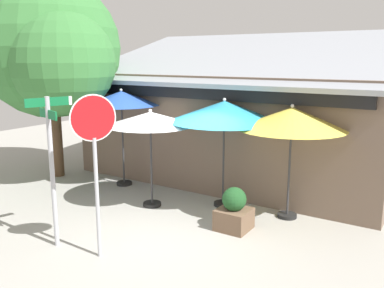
{
  "coord_description": "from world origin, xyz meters",
  "views": [
    {
      "loc": [
        4.88,
        -6.68,
        3.56
      ],
      "look_at": [
        -0.17,
        1.2,
        1.6
      ],
      "focal_mm": 38.45,
      "sensor_mm": 36.0,
      "label": 1
    }
  ],
  "objects_px": {
    "stop_sign": "(94,145)",
    "patio_umbrella_ivory_center": "(150,120)",
    "street_sign_post": "(51,157)",
    "patio_umbrella_royal_blue_left": "(121,99)",
    "patio_umbrella_teal_right": "(224,112)",
    "sidewalk_planter": "(234,211)",
    "patio_umbrella_mustard_far_right": "(292,119)",
    "shade_tree": "(53,52)"
  },
  "relations": [
    {
      "from": "street_sign_post",
      "to": "patio_umbrella_mustard_far_right",
      "type": "bearing_deg",
      "value": 49.29
    },
    {
      "from": "patio_umbrella_mustard_far_right",
      "to": "sidewalk_planter",
      "type": "distance_m",
      "value": 2.36
    },
    {
      "from": "street_sign_post",
      "to": "patio_umbrella_royal_blue_left",
      "type": "distance_m",
      "value": 4.01
    },
    {
      "from": "stop_sign",
      "to": "patio_umbrella_teal_right",
      "type": "height_order",
      "value": "stop_sign"
    },
    {
      "from": "stop_sign",
      "to": "patio_umbrella_royal_blue_left",
      "type": "bearing_deg",
      "value": 126.04
    },
    {
      "from": "stop_sign",
      "to": "patio_umbrella_mustard_far_right",
      "type": "xyz_separation_m",
      "value": [
        2.24,
        3.67,
        0.17
      ]
    },
    {
      "from": "patio_umbrella_teal_right",
      "to": "shade_tree",
      "type": "xyz_separation_m",
      "value": [
        -5.27,
        -0.54,
        1.42
      ]
    },
    {
      "from": "patio_umbrella_mustard_far_right",
      "to": "sidewalk_planter",
      "type": "relative_size",
      "value": 2.81
    },
    {
      "from": "patio_umbrella_royal_blue_left",
      "to": "sidewalk_planter",
      "type": "xyz_separation_m",
      "value": [
        4.08,
        -1.11,
        -2.06
      ]
    },
    {
      "from": "stop_sign",
      "to": "sidewalk_planter",
      "type": "distance_m",
      "value": 3.31
    },
    {
      "from": "stop_sign",
      "to": "patio_umbrella_teal_right",
      "type": "xyz_separation_m",
      "value": [
        0.64,
        3.55,
        0.24
      ]
    },
    {
      "from": "patio_umbrella_teal_right",
      "to": "sidewalk_planter",
      "type": "relative_size",
      "value": 2.87
    },
    {
      "from": "sidewalk_planter",
      "to": "shade_tree",
      "type": "bearing_deg",
      "value": 174.47
    },
    {
      "from": "stop_sign",
      "to": "patio_umbrella_mustard_far_right",
      "type": "distance_m",
      "value": 4.3
    },
    {
      "from": "street_sign_post",
      "to": "stop_sign",
      "type": "distance_m",
      "value": 1.08
    },
    {
      "from": "street_sign_post",
      "to": "sidewalk_planter",
      "type": "xyz_separation_m",
      "value": [
        2.54,
        2.53,
        -1.36
      ]
    },
    {
      "from": "patio_umbrella_ivory_center",
      "to": "street_sign_post",
      "type": "bearing_deg",
      "value": -94.21
    },
    {
      "from": "stop_sign",
      "to": "patio_umbrella_ivory_center",
      "type": "height_order",
      "value": "stop_sign"
    },
    {
      "from": "patio_umbrella_teal_right",
      "to": "street_sign_post",
      "type": "bearing_deg",
      "value": -114.32
    },
    {
      "from": "patio_umbrella_ivory_center",
      "to": "patio_umbrella_mustard_far_right",
      "type": "distance_m",
      "value": 3.24
    },
    {
      "from": "street_sign_post",
      "to": "stop_sign",
      "type": "bearing_deg",
      "value": 6.64
    },
    {
      "from": "street_sign_post",
      "to": "patio_umbrella_ivory_center",
      "type": "relative_size",
      "value": 1.21
    },
    {
      "from": "street_sign_post",
      "to": "sidewalk_planter",
      "type": "height_order",
      "value": "street_sign_post"
    },
    {
      "from": "patio_umbrella_ivory_center",
      "to": "patio_umbrella_teal_right",
      "type": "relative_size",
      "value": 0.9
    },
    {
      "from": "stop_sign",
      "to": "shade_tree",
      "type": "relative_size",
      "value": 0.5
    },
    {
      "from": "patio_umbrella_royal_blue_left",
      "to": "patio_umbrella_mustard_far_right",
      "type": "distance_m",
      "value": 4.81
    },
    {
      "from": "stop_sign",
      "to": "patio_umbrella_royal_blue_left",
      "type": "xyz_separation_m",
      "value": [
        -2.56,
        3.52,
        0.37
      ]
    },
    {
      "from": "sidewalk_planter",
      "to": "stop_sign",
      "type": "bearing_deg",
      "value": -122.2
    },
    {
      "from": "street_sign_post",
      "to": "shade_tree",
      "type": "relative_size",
      "value": 0.49
    },
    {
      "from": "street_sign_post",
      "to": "stop_sign",
      "type": "xyz_separation_m",
      "value": [
        1.02,
        0.12,
        0.33
      ]
    },
    {
      "from": "sidewalk_planter",
      "to": "street_sign_post",
      "type": "bearing_deg",
      "value": -135.11
    },
    {
      "from": "stop_sign",
      "to": "shade_tree",
      "type": "xyz_separation_m",
      "value": [
        -4.64,
        3.01,
        1.65
      ]
    },
    {
      "from": "stop_sign",
      "to": "patio_umbrella_teal_right",
      "type": "bearing_deg",
      "value": 79.84
    },
    {
      "from": "street_sign_post",
      "to": "patio_umbrella_teal_right",
      "type": "bearing_deg",
      "value": 65.68
    },
    {
      "from": "patio_umbrella_ivory_center",
      "to": "sidewalk_planter",
      "type": "relative_size",
      "value": 2.59
    },
    {
      "from": "patio_umbrella_royal_blue_left",
      "to": "street_sign_post",
      "type": "bearing_deg",
      "value": -67.06
    },
    {
      "from": "patio_umbrella_ivory_center",
      "to": "stop_sign",
      "type": "bearing_deg",
      "value": -72.43
    },
    {
      "from": "street_sign_post",
      "to": "patio_umbrella_teal_right",
      "type": "relative_size",
      "value": 1.09
    },
    {
      "from": "shade_tree",
      "to": "patio_umbrella_ivory_center",
      "type": "bearing_deg",
      "value": -6.15
    },
    {
      "from": "stop_sign",
      "to": "sidewalk_planter",
      "type": "height_order",
      "value": "stop_sign"
    },
    {
      "from": "stop_sign",
      "to": "sidewalk_planter",
      "type": "relative_size",
      "value": 3.22
    },
    {
      "from": "patio_umbrella_ivory_center",
      "to": "shade_tree",
      "type": "xyz_separation_m",
      "value": [
        -3.82,
        0.41,
        1.61
      ]
    }
  ]
}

